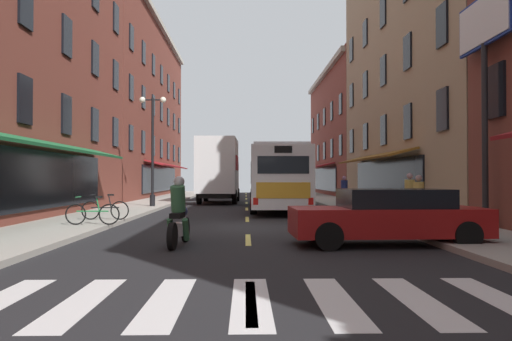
% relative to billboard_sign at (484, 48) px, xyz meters
% --- Properties ---
extents(ground_plane, '(34.80, 80.00, 0.10)m').
position_rel_billboard_sign_xyz_m(ground_plane, '(-7.05, 1.93, -5.55)').
color(ground_plane, black).
extents(lane_centre_dashes, '(0.14, 73.90, 0.01)m').
position_rel_billboard_sign_xyz_m(lane_centre_dashes, '(-7.05, 1.68, -5.50)').
color(lane_centre_dashes, '#DBCC4C').
rests_on(lane_centre_dashes, ground).
extents(crosswalk_near, '(7.10, 2.80, 0.01)m').
position_rel_billboard_sign_xyz_m(crosswalk_near, '(-7.05, -8.07, -5.50)').
color(crosswalk_near, silver).
rests_on(crosswalk_near, ground).
extents(sidewalk_left, '(3.00, 80.00, 0.14)m').
position_rel_billboard_sign_xyz_m(sidewalk_left, '(-12.95, 1.93, -5.43)').
color(sidewalk_left, '#A39E93').
rests_on(sidewalk_left, ground).
extents(sidewalk_right, '(3.00, 80.00, 0.14)m').
position_rel_billboard_sign_xyz_m(sidewalk_right, '(-1.15, 1.93, -5.43)').
color(sidewalk_right, '#A39E93').
rests_on(sidewalk_right, ground).
extents(billboard_sign, '(0.40, 3.18, 6.95)m').
position_rel_billboard_sign_xyz_m(billboard_sign, '(0.00, 0.00, 0.00)').
color(billboard_sign, black).
rests_on(billboard_sign, sidewalk_right).
extents(transit_bus, '(2.76, 11.63, 3.12)m').
position_rel_billboard_sign_xyz_m(transit_bus, '(-5.54, 10.91, -3.87)').
color(transit_bus, white).
rests_on(transit_bus, ground).
extents(box_truck, '(2.61, 7.15, 4.11)m').
position_rel_billboard_sign_xyz_m(box_truck, '(-8.85, 17.80, -3.41)').
color(box_truck, white).
rests_on(box_truck, ground).
extents(sedan_near, '(4.64, 2.08, 1.35)m').
position_rel_billboard_sign_xyz_m(sedan_near, '(-3.67, -2.68, -4.81)').
color(sedan_near, maroon).
rests_on(sedan_near, ground).
extents(sedan_mid, '(1.95, 4.29, 1.40)m').
position_rel_billboard_sign_xyz_m(sedan_mid, '(-8.96, 27.06, -4.79)').
color(sedan_mid, '#515154').
rests_on(sedan_mid, ground).
extents(motorcycle_rider, '(0.63, 2.07, 1.66)m').
position_rel_billboard_sign_xyz_m(motorcycle_rider, '(-8.70, -2.76, -4.80)').
color(motorcycle_rider, black).
rests_on(motorcycle_rider, ground).
extents(bicycle_near, '(1.71, 0.48, 0.91)m').
position_rel_billboard_sign_xyz_m(bicycle_near, '(-12.10, 3.15, -5.00)').
color(bicycle_near, black).
rests_on(bicycle_near, sidewalk_left).
extents(bicycle_mid, '(1.71, 0.48, 0.91)m').
position_rel_billboard_sign_xyz_m(bicycle_mid, '(-11.94, 1.19, -5.00)').
color(bicycle_mid, black).
rests_on(bicycle_mid, sidewalk_left).
extents(pedestrian_near, '(0.46, 0.52, 1.58)m').
position_rel_billboard_sign_xyz_m(pedestrian_near, '(-1.36, 1.80, -4.53)').
color(pedestrian_near, '#4C4C51').
rests_on(pedestrian_near, sidewalk_right).
extents(pedestrian_mid, '(0.36, 0.36, 1.60)m').
position_rel_billboard_sign_xyz_m(pedestrian_mid, '(-1.79, 12.11, -4.55)').
color(pedestrian_mid, '#66387F').
rests_on(pedestrian_mid, sidewalk_right).
extents(pedestrian_far, '(0.36, 0.36, 1.66)m').
position_rel_billboard_sign_xyz_m(pedestrian_far, '(-1.17, 3.26, -4.51)').
color(pedestrian_far, '#33663F').
rests_on(pedestrian_far, sidewalk_right).
extents(street_lamp_twin, '(1.42, 0.32, 5.79)m').
position_rel_billboard_sign_xyz_m(street_lamp_twin, '(-12.04, 11.82, -2.17)').
color(street_lamp_twin, black).
rests_on(street_lamp_twin, sidewalk_left).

